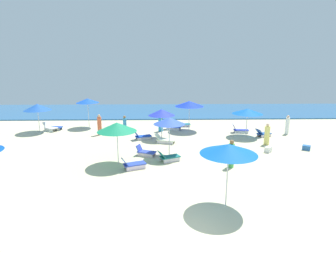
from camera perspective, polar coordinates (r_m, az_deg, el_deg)
name	(u,v)px	position (r m, az deg, el deg)	size (l,w,h in m)	color
ground_plane	(170,238)	(10.05, 0.46, -22.32)	(60.00, 60.00, 0.00)	beige
ocean	(163,111)	(33.53, -0.96, 3.27)	(60.00, 10.30, 0.12)	#285F95
umbrella_0	(189,104)	(23.81, 4.49, 4.75)	(2.49, 2.49, 2.59)	silver
lounge_chair_0_0	(172,126)	(24.31, 0.91, 0.00)	(1.59, 1.07, 0.75)	silver
lounge_chair_0_1	(182,124)	(25.60, 2.85, 0.53)	(1.55, 0.68, 0.65)	silver
umbrella_1	(229,149)	(11.14, 12.54, -4.62)	(2.30, 2.30, 2.70)	silver
umbrella_2	(37,107)	(25.73, -25.64, 3.67)	(2.23, 2.23, 2.43)	silver
lounge_chair_2_0	(53,127)	(26.27, -22.82, -0.13)	(1.46, 0.77, 0.67)	silver
lounge_chair_2_1	(50,128)	(25.98, -23.39, -0.22)	(1.39, 1.13, 0.77)	silver
umbrella_3	(117,127)	(15.91, -10.64, -0.09)	(2.28, 2.28, 2.51)	silver
lounge_chair_3_0	(133,164)	(15.61, -7.28, -7.83)	(1.45, 1.04, 0.67)	silver
umbrella_5	(247,111)	(22.72, 16.26, 3.06)	(2.42, 2.42, 2.25)	silver
lounge_chair_5_0	(240,130)	(24.08, 14.75, -0.67)	(1.43, 0.74, 0.73)	silver
lounge_chair_5_1	(263,134)	(23.36, 19.23, -1.39)	(1.40, 1.01, 0.68)	silver
umbrella_6	(169,121)	(17.05, 0.26, 1.20)	(1.99, 1.99, 2.52)	silver
lounge_chair_6_0	(145,152)	(17.64, -4.74, -5.30)	(1.35, 0.98, 0.68)	silver
lounge_chair_6_1	(169,157)	(16.60, 0.11, -6.39)	(1.44, 1.05, 0.70)	silver
umbrella_7	(87,101)	(25.95, -16.47, 5.19)	(2.05, 2.05, 2.67)	silver
umbrella_8	(162,112)	(21.21, -1.34, 2.97)	(2.08, 2.08, 2.32)	silver
lounge_chair_8_0	(165,140)	(20.30, -0.73, -2.75)	(1.60, 1.00, 0.69)	silver
lounge_chair_8_1	(142,136)	(21.38, -5.47, -2.00)	(1.48, 1.04, 0.74)	silver
beachgoer_0	(267,135)	(21.07, 19.97, -1.64)	(0.42, 0.42, 1.59)	#E8DC71
beachgoer_1	(287,125)	(24.82, 23.65, 0.25)	(0.44, 0.44, 1.60)	white
beachgoer_2	(161,123)	(23.66, -1.55, 0.71)	(0.54, 0.54, 1.58)	#2996C8
beachgoer_3	(125,125)	(23.26, -9.02, 0.33)	(0.42, 0.42, 1.53)	teal
beachgoer_5	(100,125)	(23.16, -14.11, 0.23)	(0.43, 0.43, 1.71)	#D55F3B
beachgoer_6	(231,154)	(15.96, 13.06, -5.72)	(0.45, 0.45, 1.62)	#4BAE54
cooler_box_0	(306,148)	(21.01, 26.92, -3.96)	(0.50, 0.39, 0.32)	#2A62A9
cooler_box_1	(268,149)	(19.49, 20.18, -4.52)	(0.49, 0.33, 0.36)	white
cooler_box_2	(237,151)	(18.65, 14.25, -4.95)	(0.46, 0.32, 0.33)	red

